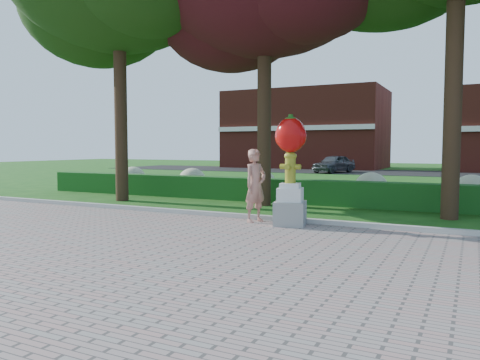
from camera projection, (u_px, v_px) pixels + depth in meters
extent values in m
plane|color=#154912|center=(233.00, 246.00, 8.86)|extent=(100.00, 100.00, 0.00)
cube|color=gray|center=(71.00, 311.00, 5.29)|extent=(40.00, 14.00, 0.04)
cube|color=#ADADA5|center=(289.00, 220.00, 11.53)|extent=(40.00, 0.18, 0.15)
cube|color=#164D19|center=(333.00, 193.00, 15.07)|extent=(24.00, 0.70, 0.80)
ellipsoid|color=#B6BF92|center=(133.00, 178.00, 19.97)|extent=(1.10, 1.10, 0.99)
ellipsoid|color=#B6BF92|center=(192.00, 180.00, 18.63)|extent=(1.10, 1.10, 0.99)
ellipsoid|color=#B6BF92|center=(261.00, 183.00, 17.29)|extent=(1.10, 1.10, 0.99)
ellipsoid|color=#B6BF92|center=(371.00, 187.00, 15.51)|extent=(1.10, 1.10, 0.99)
ellipsoid|color=#B6BF92|center=(472.00, 191.00, 14.17)|extent=(1.10, 1.10, 0.99)
cube|color=black|center=(411.00, 173.00, 33.83)|extent=(50.00, 8.00, 0.02)
cube|color=maroon|center=(306.00, 130.00, 43.40)|extent=(14.00, 8.00, 7.00)
cylinder|color=black|center=(121.00, 104.00, 16.21)|extent=(0.44, 0.44, 6.72)
ellipsoid|color=black|center=(99.00, 6.00, 17.60)|extent=(5.76, 5.76, 4.61)
cylinder|color=black|center=(264.00, 109.00, 14.89)|extent=(0.44, 0.44, 6.16)
ellipsoid|color=black|center=(231.00, 10.00, 16.16)|extent=(5.28, 5.28, 4.22)
cylinder|color=black|center=(454.00, 78.00, 11.94)|extent=(0.44, 0.44, 7.28)
cube|color=gray|center=(290.00, 213.00, 10.97)|extent=(0.83, 0.83, 0.57)
cube|color=silver|center=(290.00, 195.00, 10.94)|extent=(0.67, 0.67, 0.32)
cube|color=silver|center=(290.00, 186.00, 10.93)|extent=(0.54, 0.54, 0.11)
cylinder|color=olive|center=(290.00, 170.00, 10.90)|extent=(0.25, 0.25, 0.63)
ellipsoid|color=olive|center=(290.00, 156.00, 10.88)|extent=(0.29, 0.29, 0.21)
cylinder|color=olive|center=(283.00, 167.00, 10.98)|extent=(0.14, 0.12, 0.12)
cylinder|color=olive|center=(298.00, 167.00, 10.82)|extent=(0.14, 0.12, 0.12)
cylinder|color=olive|center=(288.00, 167.00, 10.74)|extent=(0.14, 0.14, 0.14)
cylinder|color=olive|center=(291.00, 152.00, 10.87)|extent=(0.09, 0.09, 0.06)
ellipsoid|color=#B80B09|center=(291.00, 135.00, 10.84)|extent=(0.71, 0.63, 0.82)
ellipsoid|color=#B80B09|center=(282.00, 136.00, 10.94)|extent=(0.35, 0.35, 0.52)
ellipsoid|color=#B80B09|center=(299.00, 136.00, 10.76)|extent=(0.35, 0.35, 0.52)
cylinder|color=#1C5212|center=(291.00, 117.00, 10.82)|extent=(0.11, 0.11, 0.14)
ellipsoid|color=#1C5212|center=(291.00, 119.00, 10.82)|extent=(0.27, 0.27, 0.09)
imported|color=#B37666|center=(255.00, 186.00, 11.44)|extent=(0.63, 0.76, 1.79)
imported|color=#3E4246|center=(334.00, 164.00, 34.09)|extent=(2.72, 4.12, 1.31)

